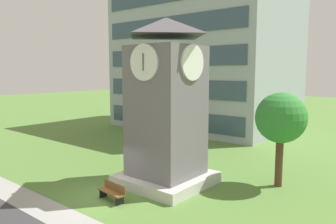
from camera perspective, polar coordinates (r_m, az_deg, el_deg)
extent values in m
plane|color=#567F38|center=(18.08, -11.57, -14.24)|extent=(160.00, 160.00, 0.00)
cube|color=#9E9E99|center=(16.63, -19.22, -16.42)|extent=(120.00, 1.60, 0.01)
cube|color=#9EA8B2|center=(39.73, 6.76, 9.15)|extent=(18.89, 14.09, 16.00)
cube|color=#384C60|center=(34.31, 0.19, -1.18)|extent=(17.38, 0.10, 1.80)
cube|color=#384C60|center=(34.00, 0.19, 4.16)|extent=(17.38, 0.10, 1.80)
cube|color=#384C60|center=(33.98, 0.20, 9.56)|extent=(17.38, 0.10, 1.80)
cube|color=#384C60|center=(34.27, 0.20, 14.91)|extent=(17.38, 0.10, 1.80)
cube|color=slate|center=(18.64, -0.31, -0.77)|extent=(3.49, 3.49, 7.96)
cube|color=beige|center=(19.49, -0.31, -11.55)|extent=(4.71, 4.71, 0.60)
pyramid|color=#555155|center=(18.63, -0.32, 14.66)|extent=(3.84, 3.84, 1.02)
cylinder|color=white|center=(17.13, -4.23, 8.67)|extent=(1.92, 0.12, 1.92)
cylinder|color=white|center=(17.38, 4.31, 8.64)|extent=(0.12, 1.92, 1.92)
cube|color=black|center=(17.08, -4.40, 9.25)|extent=(0.07, 0.08, 0.58)
cube|color=black|center=(17.07, -4.41, 8.67)|extent=(0.06, 0.05, 0.86)
cube|color=brown|center=(17.25, -9.91, -13.65)|extent=(1.84, 0.67, 0.06)
cube|color=brown|center=(17.29, -9.31, -12.78)|extent=(1.80, 0.24, 0.40)
cube|color=black|center=(17.90, -11.24, -13.68)|extent=(0.13, 0.44, 0.45)
cube|color=black|center=(16.79, -8.45, -15.05)|extent=(0.13, 0.44, 0.45)
cylinder|color=#513823|center=(19.79, 18.85, -8.08)|extent=(0.42, 0.42, 2.96)
sphere|color=#2F8031|center=(19.31, 19.14, -0.96)|extent=(2.85, 2.85, 2.85)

